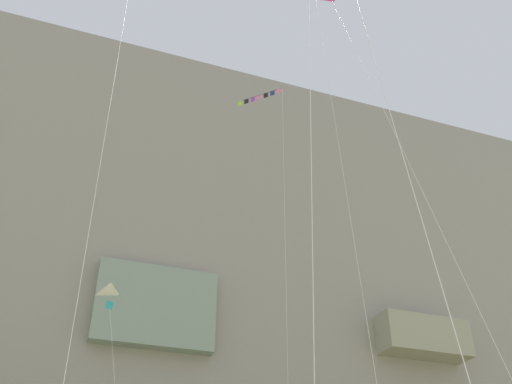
{
  "coord_description": "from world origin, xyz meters",
  "views": [
    {
      "loc": [
        -9.36,
        -0.08,
        3.02
      ],
      "look_at": [
        -0.81,
        23.64,
        19.29
      ],
      "focal_mm": 41.76,
      "sensor_mm": 36.0,
      "label": 1
    }
  ],
  "objects": [
    {
      "name": "kite_delta_near_cliff",
      "position": [
        -5.99,
        31.75,
        15.37
      ],
      "size": [
        2.55,
        5.55,
        15.79
      ],
      "color": "white",
      "rests_on": "ground"
    },
    {
      "name": "cliff_face",
      "position": [
        -0.0,
        65.97,
        29.83
      ],
      "size": [
        180.0,
        24.7,
        59.69
      ],
      "color": "gray",
      "rests_on": "ground"
    },
    {
      "name": "kite_banner_upper_mid",
      "position": [
        0.72,
        26.37,
        24.77
      ],
      "size": [
        2.27,
        2.94,
        28.84
      ],
      "color": "black",
      "rests_on": "ground"
    }
  ]
}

